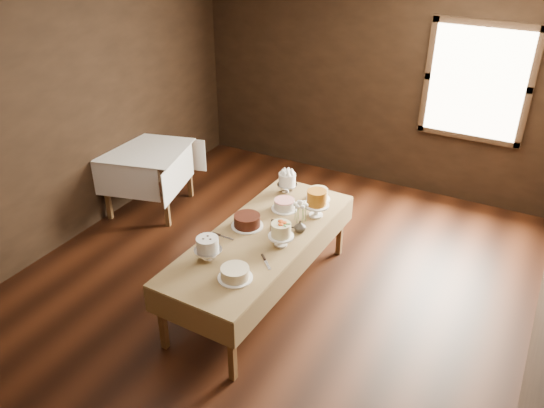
{
  "coord_description": "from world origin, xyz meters",
  "views": [
    {
      "loc": [
        2.22,
        -3.89,
        3.58
      ],
      "look_at": [
        0.0,
        0.2,
        0.95
      ],
      "focal_mm": 36.4,
      "sensor_mm": 36.0,
      "label": 1
    }
  ],
  "objects_px": {
    "cake_chocolate": "(247,221)",
    "cake_swirl": "(208,249)",
    "cake_server_c": "(272,223)",
    "cake_flowers": "(281,235)",
    "display_table": "(261,240)",
    "cake_meringue": "(287,183)",
    "cake_caramel": "(316,205)",
    "cake_server_b": "(267,265)",
    "cake_server_d": "(297,227)",
    "cake_cream": "(235,273)",
    "flower_vase": "(300,226)",
    "side_table": "(146,157)",
    "cake_speckled": "(318,194)",
    "cake_server_e": "(227,237)",
    "cake_lattice": "(284,205)"
  },
  "relations": [
    {
      "from": "display_table",
      "to": "cake_cream",
      "type": "xyz_separation_m",
      "value": [
        0.14,
        -0.69,
        0.1
      ]
    },
    {
      "from": "cake_lattice",
      "to": "cake_server_d",
      "type": "xyz_separation_m",
      "value": [
        0.27,
        -0.25,
        -0.04
      ]
    },
    {
      "from": "cake_cream",
      "to": "cake_server_e",
      "type": "distance_m",
      "value": 0.64
    },
    {
      "from": "cake_server_c",
      "to": "cake_server_e",
      "type": "bearing_deg",
      "value": 124.68
    },
    {
      "from": "cake_chocolate",
      "to": "cake_swirl",
      "type": "bearing_deg",
      "value": -91.85
    },
    {
      "from": "cake_meringue",
      "to": "cake_server_b",
      "type": "distance_m",
      "value": 1.38
    },
    {
      "from": "cake_speckled",
      "to": "cake_server_e",
      "type": "height_order",
      "value": "cake_speckled"
    },
    {
      "from": "cake_swirl",
      "to": "cake_server_d",
      "type": "bearing_deg",
      "value": 61.89
    },
    {
      "from": "cake_meringue",
      "to": "cake_server_c",
      "type": "relative_size",
      "value": 1.07
    },
    {
      "from": "cake_meringue",
      "to": "cake_server_c",
      "type": "bearing_deg",
      "value": -75.4
    },
    {
      "from": "cake_cream",
      "to": "flower_vase",
      "type": "height_order",
      "value": "flower_vase"
    },
    {
      "from": "cake_server_e",
      "to": "flower_vase",
      "type": "distance_m",
      "value": 0.71
    },
    {
      "from": "cake_chocolate",
      "to": "display_table",
      "type": "bearing_deg",
      "value": -20.71
    },
    {
      "from": "display_table",
      "to": "cake_flowers",
      "type": "distance_m",
      "value": 0.3
    },
    {
      "from": "cake_chocolate",
      "to": "cake_server_d",
      "type": "height_order",
      "value": "cake_chocolate"
    },
    {
      "from": "flower_vase",
      "to": "cake_speckled",
      "type": "bearing_deg",
      "value": 99.46
    },
    {
      "from": "cake_swirl",
      "to": "cake_caramel",
      "type": "bearing_deg",
      "value": 65.29
    },
    {
      "from": "cake_meringue",
      "to": "cake_server_e",
      "type": "relative_size",
      "value": 1.07
    },
    {
      "from": "cake_lattice",
      "to": "cake_server_c",
      "type": "height_order",
      "value": "cake_lattice"
    },
    {
      "from": "cake_flowers",
      "to": "cake_server_c",
      "type": "distance_m",
      "value": 0.41
    },
    {
      "from": "cake_speckled",
      "to": "cake_flowers",
      "type": "xyz_separation_m",
      "value": [
        0.06,
        -0.97,
        0.05
      ]
    },
    {
      "from": "cake_lattice",
      "to": "cake_server_b",
      "type": "distance_m",
      "value": 1.0
    },
    {
      "from": "cake_chocolate",
      "to": "cake_server_c",
      "type": "height_order",
      "value": "cake_chocolate"
    },
    {
      "from": "cake_meringue",
      "to": "flower_vase",
      "type": "relative_size",
      "value": 2.13
    },
    {
      "from": "side_table",
      "to": "cake_caramel",
      "type": "bearing_deg",
      "value": -7.14
    },
    {
      "from": "cake_server_b",
      "to": "cake_server_d",
      "type": "bearing_deg",
      "value": 137.72
    },
    {
      "from": "cake_meringue",
      "to": "cake_server_e",
      "type": "distance_m",
      "value": 1.1
    },
    {
      "from": "cake_meringue",
      "to": "cake_caramel",
      "type": "relative_size",
      "value": 0.86
    },
    {
      "from": "cake_server_b",
      "to": "cake_server_d",
      "type": "height_order",
      "value": "same"
    },
    {
      "from": "cake_server_d",
      "to": "cake_chocolate",
      "type": "bearing_deg",
      "value": 167.29
    },
    {
      "from": "cake_speckled",
      "to": "cake_server_b",
      "type": "distance_m",
      "value": 1.31
    },
    {
      "from": "cake_swirl",
      "to": "cake_server_c",
      "type": "height_order",
      "value": "cake_swirl"
    },
    {
      "from": "cake_swirl",
      "to": "flower_vase",
      "type": "bearing_deg",
      "value": 57.11
    },
    {
      "from": "cake_swirl",
      "to": "cake_server_b",
      "type": "xyz_separation_m",
      "value": [
        0.51,
        0.17,
        -0.1
      ]
    },
    {
      "from": "cake_server_c",
      "to": "cake_chocolate",
      "type": "bearing_deg",
      "value": 105.7
    },
    {
      "from": "cake_speckled",
      "to": "cake_server_c",
      "type": "distance_m",
      "value": 0.7
    },
    {
      "from": "cake_flowers",
      "to": "cake_server_c",
      "type": "relative_size",
      "value": 1.03
    },
    {
      "from": "cake_cream",
      "to": "cake_server_c",
      "type": "height_order",
      "value": "cake_cream"
    },
    {
      "from": "cake_meringue",
      "to": "cake_chocolate",
      "type": "relative_size",
      "value": 0.77
    },
    {
      "from": "cake_server_d",
      "to": "flower_vase",
      "type": "height_order",
      "value": "flower_vase"
    },
    {
      "from": "display_table",
      "to": "cake_lattice",
      "type": "distance_m",
      "value": 0.56
    },
    {
      "from": "flower_vase",
      "to": "display_table",
      "type": "bearing_deg",
      "value": -141.33
    },
    {
      "from": "side_table",
      "to": "cake_flowers",
      "type": "height_order",
      "value": "cake_flowers"
    },
    {
      "from": "side_table",
      "to": "cake_server_d",
      "type": "xyz_separation_m",
      "value": [
        2.39,
        -0.6,
        0.01
      ]
    },
    {
      "from": "cake_speckled",
      "to": "cake_caramel",
      "type": "distance_m",
      "value": 0.36
    },
    {
      "from": "cake_meringue",
      "to": "cake_server_d",
      "type": "bearing_deg",
      "value": -55.16
    },
    {
      "from": "cake_lattice",
      "to": "flower_vase",
      "type": "xyz_separation_m",
      "value": [
        0.33,
        -0.31,
        0.01
      ]
    },
    {
      "from": "display_table",
      "to": "cake_speckled",
      "type": "distance_m",
      "value": 0.94
    },
    {
      "from": "side_table",
      "to": "cake_speckled",
      "type": "bearing_deg",
      "value": 0.5
    },
    {
      "from": "cake_server_d",
      "to": "cake_speckled",
      "type": "bearing_deg",
      "value": 55.89
    }
  ]
}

